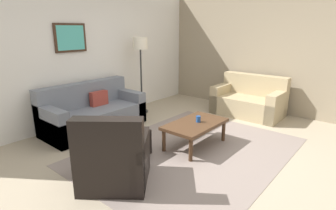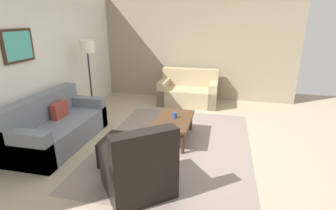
% 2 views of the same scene
% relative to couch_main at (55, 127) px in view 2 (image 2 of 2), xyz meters
% --- Properties ---
extents(ground_plane, '(8.00, 8.00, 0.00)m').
position_rel_couch_main_xyz_m(ground_plane, '(0.38, -2.10, -0.30)').
color(ground_plane, tan).
extents(rear_partition, '(6.00, 0.12, 2.80)m').
position_rel_couch_main_xyz_m(rear_partition, '(0.38, 0.50, 1.10)').
color(rear_partition, silver).
rests_on(rear_partition, ground_plane).
extents(stone_feature_panel, '(0.12, 5.20, 2.80)m').
position_rel_couch_main_xyz_m(stone_feature_panel, '(3.38, -2.10, 1.10)').
color(stone_feature_panel, gray).
rests_on(stone_feature_panel, ground_plane).
extents(area_rug, '(3.43, 2.61, 0.01)m').
position_rel_couch_main_xyz_m(area_rug, '(0.38, -2.10, -0.29)').
color(area_rug, gray).
rests_on(area_rug, ground_plane).
extents(couch_main, '(1.92, 0.89, 0.88)m').
position_rel_couch_main_xyz_m(couch_main, '(0.00, 0.00, 0.00)').
color(couch_main, slate).
rests_on(couch_main, ground_plane).
extents(couch_loveseat, '(0.88, 1.48, 0.88)m').
position_rel_couch_main_xyz_m(couch_loveseat, '(2.83, -1.99, -0.00)').
color(couch_loveseat, tan).
rests_on(couch_loveseat, ground_plane).
extents(armchair_leather, '(1.12, 1.12, 0.95)m').
position_rel_couch_main_xyz_m(armchair_leather, '(-1.00, -1.92, 0.01)').
color(armchair_leather, black).
rests_on(armchair_leather, ground_plane).
extents(ottoman, '(0.56, 0.56, 0.40)m').
position_rel_couch_main_xyz_m(ottoman, '(-0.36, -1.40, -0.10)').
color(ottoman, black).
rests_on(ottoman, ground_plane).
extents(coffee_table, '(1.10, 0.64, 0.41)m').
position_rel_couch_main_xyz_m(coffee_table, '(0.60, -2.03, 0.06)').
color(coffee_table, '#472D1C').
rests_on(coffee_table, ground_plane).
extents(cup, '(0.08, 0.08, 0.10)m').
position_rel_couch_main_xyz_m(cup, '(0.65, -2.05, 0.16)').
color(cup, '#1E478C').
rests_on(cup, coffee_table).
extents(lamp_standing, '(0.32, 0.32, 1.71)m').
position_rel_couch_main_xyz_m(lamp_standing, '(1.37, 0.00, 1.11)').
color(lamp_standing, black).
rests_on(lamp_standing, ground_plane).
extents(framed_artwork, '(0.64, 0.04, 0.53)m').
position_rel_couch_main_xyz_m(framed_artwork, '(-0.06, 0.41, 1.42)').
color(framed_artwork, '#382316').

